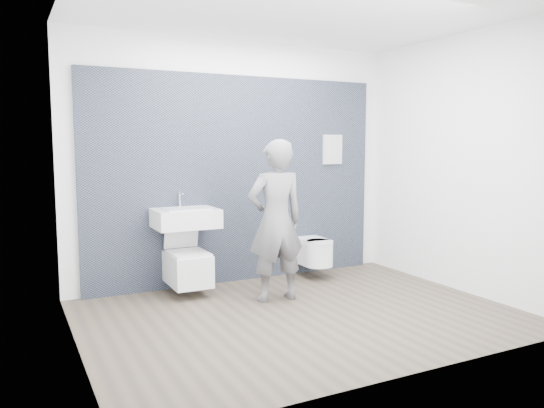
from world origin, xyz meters
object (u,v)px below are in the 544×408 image
toilet_rounded (314,252)px  toilet_square (187,266)px  washbasin (186,218)px  visitor (276,221)px

toilet_rounded → toilet_square: bearing=179.9°
washbasin → toilet_rounded: 1.68m
toilet_rounded → visitor: (-0.85, -0.62, 0.51)m
washbasin → toilet_square: 0.53m
toilet_square → visitor: visitor is taller
washbasin → visitor: bearing=-41.3°
washbasin → toilet_rounded: size_ratio=1.17×
toilet_rounded → visitor: visitor is taller
toilet_square → toilet_rounded: bearing=-0.1°
toilet_rounded → washbasin: bearing=178.7°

